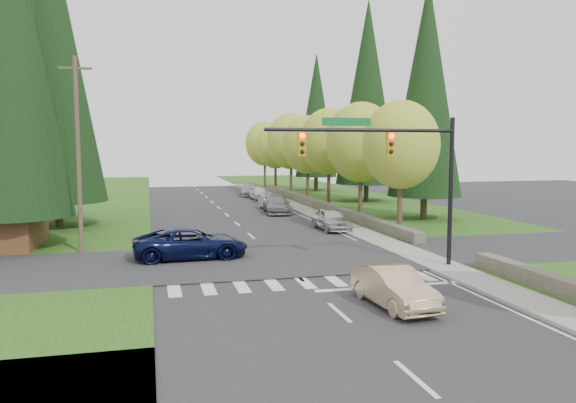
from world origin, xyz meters
name	(u,v)px	position (x,y,z in m)	size (l,w,h in m)	color
ground	(330,304)	(0.00, 0.00, 0.00)	(120.00, 120.00, 0.00)	#28282B
grass_east	(411,220)	(13.00, 20.00, 0.03)	(14.00, 110.00, 0.06)	#214F15
grass_west	(38,232)	(-13.00, 20.00, 0.03)	(14.00, 110.00, 0.06)	#214F15
cross_street	(278,260)	(0.00, 8.00, 0.00)	(120.00, 8.00, 0.10)	#28282B
sidewalk_east	(325,218)	(6.90, 22.00, 0.07)	(1.80, 80.00, 0.13)	gray
curb_east	(315,219)	(6.05, 22.00, 0.07)	(0.20, 80.00, 0.13)	gray
stone_wall_north	(316,204)	(8.60, 30.00, 0.35)	(0.70, 40.00, 0.70)	#4C4438
traffic_signal	(393,158)	(4.37, 4.50, 4.98)	(8.70, 0.37, 6.80)	black
utility_pole	(78,154)	(-9.50, 12.00, 5.14)	(1.60, 0.24, 10.00)	#473828
decid_tree_0	(401,145)	(9.20, 14.00, 5.60)	(4.80, 4.80, 8.37)	#38281C
decid_tree_1	(361,142)	(9.30, 21.00, 5.80)	(5.20, 5.20, 8.80)	#38281C
decid_tree_2	(329,141)	(9.10, 28.00, 5.93)	(5.00, 5.00, 8.82)	#38281C
decid_tree_3	(308,145)	(9.20, 35.00, 5.66)	(5.00, 5.00, 8.55)	#38281C
decid_tree_4	(291,141)	(9.30, 42.00, 6.06)	(5.40, 5.40, 9.18)	#38281C
decid_tree_5	(275,146)	(9.10, 49.00, 5.53)	(4.80, 4.80, 8.30)	#38281C
decid_tree_6	(265,144)	(9.20, 56.00, 5.86)	(5.20, 5.20, 8.86)	#38281C
conifer_w_a	(7,44)	(-13.00, 14.00, 10.79)	(6.12, 6.12, 19.80)	#38281C
conifer_w_c	(53,58)	(-12.00, 22.00, 11.29)	(6.46, 6.46, 20.80)	#38281C
conifer_w_e	(38,83)	(-14.00, 28.00, 10.29)	(5.78, 5.78, 18.80)	#38281C
conifer_e_a	(426,88)	(14.00, 20.00, 9.79)	(5.44, 5.44, 17.80)	#38281C
conifer_e_b	(368,92)	(15.00, 34.00, 10.79)	(6.12, 6.12, 19.80)	#38281C
conifer_e_c	(316,115)	(14.00, 48.00, 9.29)	(5.10, 5.10, 16.80)	#38281C
sedan_champagne	(394,287)	(2.05, -0.78, 0.68)	(1.45, 4.15, 1.37)	beige
suv_navy	(191,243)	(-4.13, 9.22, 0.77)	(2.55, 5.54, 1.54)	#0A1036
parked_car_a	(331,219)	(5.60, 16.75, 0.73)	(1.72, 4.26, 1.45)	#BCBCC1
parked_car_b	(277,204)	(4.20, 26.63, 0.73)	(2.05, 5.04, 1.46)	gray
parked_car_c	(270,202)	(4.20, 29.51, 0.64)	(1.35, 3.86, 1.27)	#B9BABF
parked_car_d	(260,193)	(5.05, 38.59, 0.70)	(1.66, 4.13, 1.41)	silver
parked_car_e	(250,190)	(4.90, 43.48, 0.68)	(1.92, 4.71, 1.37)	#A4A3A8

